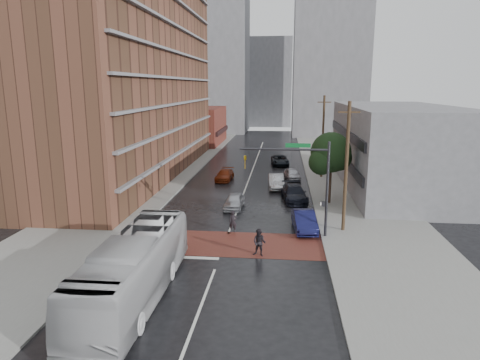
% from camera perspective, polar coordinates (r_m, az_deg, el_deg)
% --- Properties ---
extents(ground, '(160.00, 160.00, 0.00)m').
position_cam_1_polar(ground, '(30.59, -2.19, -8.80)').
color(ground, black).
rests_on(ground, ground).
extents(crosswalk, '(14.00, 5.00, 0.02)m').
position_cam_1_polar(crosswalk, '(31.05, -2.06, -8.45)').
color(crosswalk, brown).
rests_on(crosswalk, ground).
extents(sidewalk_west, '(9.00, 90.00, 0.15)m').
position_cam_1_polar(sidewalk_west, '(56.53, -10.27, 1.01)').
color(sidewalk_west, gray).
rests_on(sidewalk_west, ground).
extents(sidewalk_east, '(9.00, 90.00, 0.15)m').
position_cam_1_polar(sidewalk_east, '(54.87, 13.49, 0.52)').
color(sidewalk_east, gray).
rests_on(sidewalk_east, ground).
extents(apartment_block, '(10.00, 44.00, 28.00)m').
position_cam_1_polar(apartment_block, '(55.34, -13.72, 15.12)').
color(apartment_block, brown).
rests_on(apartment_block, ground).
extents(storefront_west, '(8.00, 16.00, 7.00)m').
position_cam_1_polar(storefront_west, '(84.13, -5.27, 7.20)').
color(storefront_west, maroon).
rests_on(storefront_west, ground).
extents(building_east, '(11.00, 26.00, 9.00)m').
position_cam_1_polar(building_east, '(50.26, 20.16, 4.15)').
color(building_east, gray).
rests_on(building_east, ground).
extents(distant_tower_west, '(18.00, 16.00, 32.00)m').
position_cam_1_polar(distant_tower_west, '(107.87, -3.98, 15.01)').
color(distant_tower_west, gray).
rests_on(distant_tower_west, ground).
extents(distant_tower_east, '(16.00, 14.00, 36.00)m').
position_cam_1_polar(distant_tower_east, '(100.97, 11.91, 16.10)').
color(distant_tower_east, gray).
rests_on(distant_tower_east, ground).
extents(distant_tower_center, '(12.00, 10.00, 24.00)m').
position_cam_1_polar(distant_tower_center, '(123.31, 4.01, 12.82)').
color(distant_tower_center, gray).
rests_on(distant_tower_center, ground).
extents(street_tree, '(4.20, 4.10, 6.90)m').
position_cam_1_polar(street_tree, '(41.02, 12.03, 3.26)').
color(street_tree, '#332319').
rests_on(street_tree, ground).
extents(signal_mast, '(6.50, 0.30, 7.20)m').
position_cam_1_polar(signal_mast, '(31.44, 9.00, 0.64)').
color(signal_mast, '#2D2D33').
rests_on(signal_mast, ground).
extents(utility_pole_near, '(1.60, 0.26, 10.00)m').
position_cam_1_polar(utility_pole_near, '(33.13, 13.99, 1.74)').
color(utility_pole_near, '#473321').
rests_on(utility_pole_near, ground).
extents(utility_pole_far, '(1.60, 0.26, 10.00)m').
position_cam_1_polar(utility_pole_far, '(52.79, 10.99, 5.74)').
color(utility_pole_far, '#473321').
rests_on(utility_pole_far, ground).
extents(transit_bus, '(2.92, 12.37, 3.44)m').
position_cam_1_polar(transit_bus, '(23.54, -13.91, -11.36)').
color(transit_bus, '#B8B8BB').
rests_on(transit_bus, ground).
extents(pedestrian_a, '(0.66, 0.48, 1.70)m').
position_cam_1_polar(pedestrian_a, '(33.07, -0.93, -5.58)').
color(pedestrian_a, black).
rests_on(pedestrian_a, ground).
extents(pedestrian_b, '(1.06, 0.92, 1.85)m').
position_cam_1_polar(pedestrian_b, '(28.63, 2.60, -8.34)').
color(pedestrian_b, black).
rests_on(pedestrian_b, ground).
extents(car_travel_a, '(1.85, 4.13, 1.38)m').
position_cam_1_polar(car_travel_a, '(39.46, -0.76, -2.83)').
color(car_travel_a, '#B0B2B8').
rests_on(car_travel_a, ground).
extents(car_travel_b, '(1.96, 4.77, 1.54)m').
position_cam_1_polar(car_travel_b, '(47.37, 4.84, -0.18)').
color(car_travel_b, '#ACAFB4').
rests_on(car_travel_b, ground).
extents(car_travel_c, '(2.05, 4.48, 1.27)m').
position_cam_1_polar(car_travel_c, '(51.23, -2.06, 0.66)').
color(car_travel_c, maroon).
rests_on(car_travel_c, ground).
extents(suv_travel, '(2.79, 5.26, 1.41)m').
position_cam_1_polar(suv_travel, '(61.38, 5.35, 2.64)').
color(suv_travel, black).
rests_on(suv_travel, ground).
extents(car_parked_near, '(2.00, 4.76, 1.53)m').
position_cam_1_polar(car_parked_near, '(33.89, 8.57, -5.42)').
color(car_parked_near, '#121340').
rests_on(car_parked_near, ground).
extents(car_parked_mid, '(2.83, 5.59, 1.55)m').
position_cam_1_polar(car_parked_mid, '(42.26, 7.24, -1.77)').
color(car_parked_mid, black).
rests_on(car_parked_mid, ground).
extents(car_parked_far, '(2.26, 4.17, 1.35)m').
position_cam_1_polar(car_parked_far, '(51.92, 6.97, 0.78)').
color(car_parked_far, '#AAABB1').
rests_on(car_parked_far, ground).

